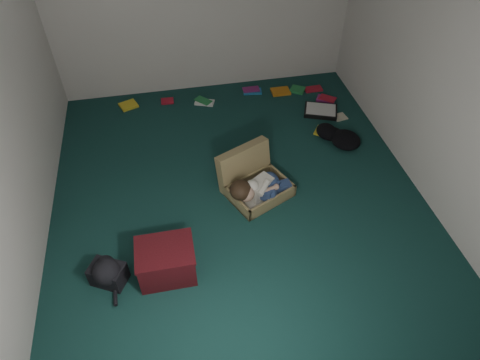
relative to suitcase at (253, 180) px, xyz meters
name	(u,v)px	position (x,y,z in m)	size (l,w,h in m)	color
floor	(237,193)	(-0.18, -0.03, -0.14)	(4.50, 4.50, 0.00)	#143B37
wall_front	(318,323)	(-0.18, -2.28, 1.16)	(4.50, 4.50, 0.00)	silver
wall_left	(2,120)	(-2.18, -0.03, 1.16)	(4.50, 4.50, 0.00)	silver
wall_right	(439,71)	(1.82, -0.03, 1.16)	(4.50, 4.50, 0.00)	silver
suitcase	(253,180)	(0.00, 0.00, 0.00)	(0.85, 0.84, 0.47)	#9F8A57
person	(259,188)	(0.03, -0.17, 0.04)	(0.71, 0.39, 0.29)	white
maroon_bin	(166,261)	(-1.02, -0.92, 0.04)	(0.52, 0.41, 0.36)	#450E13
backpack	(108,273)	(-1.55, -0.89, -0.03)	(0.38, 0.31, 0.23)	black
clothing_pile	(336,136)	(1.22, 0.64, -0.07)	(0.47, 0.38, 0.15)	black
paper_tray	(321,111)	(1.23, 1.24, -0.11)	(0.53, 0.46, 0.06)	black
book_scatter	(263,102)	(0.52, 1.64, -0.13)	(2.99, 1.35, 0.02)	yellow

